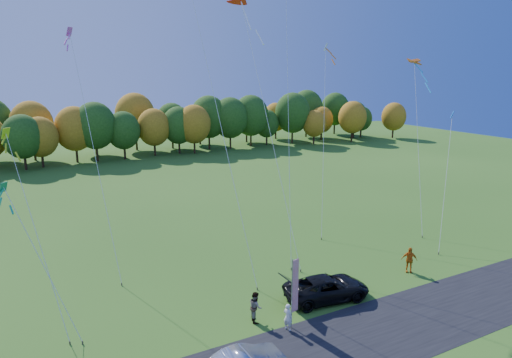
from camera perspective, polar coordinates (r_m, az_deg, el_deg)
name	(u,v)px	position (r m, az deg, el deg)	size (l,w,h in m)	color
ground	(302,311)	(29.04, 5.81, -16.07)	(160.00, 160.00, 0.00)	#2F5C18
asphalt_strip	(344,345)	(26.31, 10.95, -19.65)	(90.00, 6.00, 0.01)	black
tree_line	(116,160)	(78.50, -17.10, 2.34)	(116.00, 12.00, 10.00)	#1E4711
black_suv	(327,288)	(30.20, 8.84, -13.30)	(2.54, 5.50, 1.53)	black
person_tailgate_a	(288,317)	(26.77, 4.01, -16.82)	(0.58, 0.38, 1.58)	silver
person_tailgate_b	(256,307)	(27.46, -0.06, -15.66)	(0.88, 0.69, 1.82)	gray
person_east	(409,260)	(35.20, 18.61, -9.55)	(1.11, 0.46, 1.89)	#C96513
feather_flag	(294,285)	(26.25, 4.83, -13.09)	(0.54, 0.21, 4.19)	#999999
kite_delta_blue	(212,85)	(32.54, -5.52, 11.61)	(3.17, 11.51, 26.13)	#4C3F33
kite_parafoil_orange	(287,44)	(38.43, 3.90, 16.52)	(8.44, 13.57, 33.11)	#4C3F33
kite_delta_red	(263,95)	(36.05, 0.90, 10.44)	(2.28, 10.86, 21.11)	#4C3F33
kite_parafoil_rainbow	(418,144)	(44.52, 19.62, 4.20)	(5.98, 7.03, 15.75)	#4C3F33
kite_diamond_yellow	(36,232)	(28.46, -25.81, -5.94)	(2.43, 7.13, 11.33)	#4C3F33
kite_diamond_green	(42,263)	(27.37, -25.16, -9.51)	(3.35, 4.45, 8.70)	#4C3F33
kite_diamond_white	(324,137)	(42.14, 8.46, 5.18)	(5.40, 7.42, 17.19)	#4C3F33
kite_diamond_pink	(94,150)	(34.51, -19.60, 3.40)	(1.49, 9.07, 17.74)	#4C3F33
kite_diamond_blue_low	(446,180)	(41.32, 22.64, -0.12)	(6.05, 4.97, 11.14)	#4C3F33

